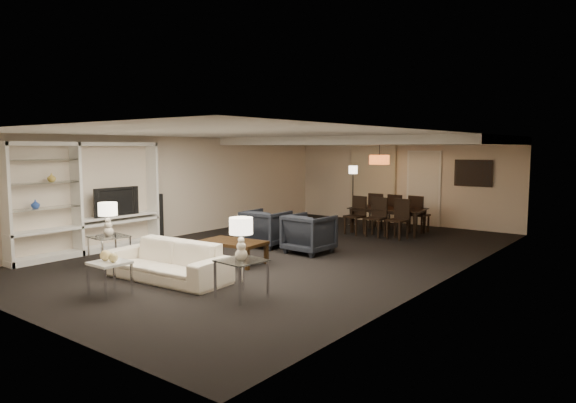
% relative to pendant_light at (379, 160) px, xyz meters
% --- Properties ---
extents(floor, '(11.00, 11.00, 0.00)m').
position_rel_pendant_light_xyz_m(floor, '(-0.30, -3.50, -1.92)').
color(floor, black).
rests_on(floor, ground).
extents(ceiling, '(7.00, 11.00, 0.02)m').
position_rel_pendant_light_xyz_m(ceiling, '(-0.30, -3.50, 0.58)').
color(ceiling, silver).
rests_on(ceiling, ground).
extents(wall_back, '(7.00, 0.02, 2.50)m').
position_rel_pendant_light_xyz_m(wall_back, '(-0.30, 2.00, -0.67)').
color(wall_back, beige).
rests_on(wall_back, ground).
extents(wall_front, '(7.00, 0.02, 2.50)m').
position_rel_pendant_light_xyz_m(wall_front, '(-0.30, -9.00, -0.67)').
color(wall_front, beige).
rests_on(wall_front, ground).
extents(wall_left, '(0.02, 11.00, 2.50)m').
position_rel_pendant_light_xyz_m(wall_left, '(-3.80, -3.50, -0.67)').
color(wall_left, beige).
rests_on(wall_left, ground).
extents(wall_right, '(0.02, 11.00, 2.50)m').
position_rel_pendant_light_xyz_m(wall_right, '(3.20, -3.50, -0.67)').
color(wall_right, beige).
rests_on(wall_right, ground).
extents(ceiling_soffit, '(7.00, 4.00, 0.20)m').
position_rel_pendant_light_xyz_m(ceiling_soffit, '(-0.30, 0.00, 0.48)').
color(ceiling_soffit, silver).
rests_on(ceiling_soffit, ceiling).
extents(curtains, '(1.50, 0.12, 2.40)m').
position_rel_pendant_light_xyz_m(curtains, '(-1.20, 1.92, -0.72)').
color(curtains, beige).
rests_on(curtains, wall_back).
extents(door, '(0.90, 0.05, 2.10)m').
position_rel_pendant_light_xyz_m(door, '(0.40, 1.97, -0.87)').
color(door, silver).
rests_on(door, wall_back).
extents(painting, '(0.95, 0.04, 0.65)m').
position_rel_pendant_light_xyz_m(painting, '(1.80, 1.96, -0.37)').
color(painting, '#142D38').
rests_on(painting, wall_back).
extents(media_unit, '(0.38, 3.40, 2.35)m').
position_rel_pendant_light_xyz_m(media_unit, '(-3.61, -6.10, -0.74)').
color(media_unit, white).
rests_on(media_unit, wall_left).
extents(pendant_light, '(0.52, 0.52, 0.24)m').
position_rel_pendant_light_xyz_m(pendant_light, '(0.00, 0.00, 0.00)').
color(pendant_light, '#D8591E').
rests_on(pendant_light, ceiling_soffit).
extents(sofa, '(2.30, 1.04, 0.65)m').
position_rel_pendant_light_xyz_m(sofa, '(-0.54, -6.53, -1.59)').
color(sofa, beige).
rests_on(sofa, floor).
extents(coffee_table, '(1.29, 0.83, 0.44)m').
position_rel_pendant_light_xyz_m(coffee_table, '(-0.54, -4.93, -1.70)').
color(coffee_table, '#301D0D').
rests_on(coffee_table, floor).
extents(armchair_left, '(0.96, 0.99, 0.83)m').
position_rel_pendant_light_xyz_m(armchair_left, '(-1.14, -3.23, -1.50)').
color(armchair_left, black).
rests_on(armchair_left, floor).
extents(armchair_right, '(0.92, 0.95, 0.83)m').
position_rel_pendant_light_xyz_m(armchair_right, '(0.06, -3.23, -1.50)').
color(armchair_right, black).
rests_on(armchair_right, floor).
extents(side_table_left, '(0.67, 0.67, 0.57)m').
position_rel_pendant_light_xyz_m(side_table_left, '(-2.24, -6.53, -1.63)').
color(side_table_left, white).
rests_on(side_table_left, floor).
extents(side_table_right, '(0.67, 0.67, 0.57)m').
position_rel_pendant_light_xyz_m(side_table_right, '(1.16, -6.53, -1.63)').
color(side_table_right, white).
rests_on(side_table_right, floor).
extents(table_lamp_left, '(0.37, 0.37, 0.63)m').
position_rel_pendant_light_xyz_m(table_lamp_left, '(-2.24, -6.53, -1.03)').
color(table_lamp_left, beige).
rests_on(table_lamp_left, side_table_left).
extents(table_lamp_right, '(0.35, 0.35, 0.63)m').
position_rel_pendant_light_xyz_m(table_lamp_right, '(1.16, -6.53, -1.03)').
color(table_lamp_right, beige).
rests_on(table_lamp_right, side_table_right).
extents(marble_table, '(0.51, 0.51, 0.51)m').
position_rel_pendant_light_xyz_m(marble_table, '(-0.54, -7.63, -1.66)').
color(marble_table, white).
rests_on(marble_table, floor).
extents(gold_gourd_a, '(0.16, 0.16, 0.16)m').
position_rel_pendant_light_xyz_m(gold_gourd_a, '(-0.64, -7.63, -1.33)').
color(gold_gourd_a, '#EECE7E').
rests_on(gold_gourd_a, marble_table).
extents(gold_gourd_b, '(0.14, 0.14, 0.14)m').
position_rel_pendant_light_xyz_m(gold_gourd_b, '(-0.44, -7.63, -1.34)').
color(gold_gourd_b, '#DDC475').
rests_on(gold_gourd_b, marble_table).
extents(television, '(1.08, 0.14, 0.62)m').
position_rel_pendant_light_xyz_m(television, '(-3.58, -5.51, -0.86)').
color(television, black).
rests_on(television, media_unit).
extents(vase_blue, '(0.16, 0.16, 0.17)m').
position_rel_pendant_light_xyz_m(vase_blue, '(-3.61, -7.21, -0.78)').
color(vase_blue, '#294DB3').
rests_on(vase_blue, media_unit).
extents(vase_amber, '(0.16, 0.16, 0.17)m').
position_rel_pendant_light_xyz_m(vase_amber, '(-3.61, -6.87, -0.28)').
color(vase_amber, gold).
rests_on(vase_amber, media_unit).
extents(floor_speaker, '(0.15, 0.15, 1.15)m').
position_rel_pendant_light_xyz_m(floor_speaker, '(-3.50, -4.33, -1.35)').
color(floor_speaker, black).
rests_on(floor_speaker, floor).
extents(dining_table, '(1.99, 1.27, 0.66)m').
position_rel_pendant_light_xyz_m(dining_table, '(0.23, 0.07, -1.59)').
color(dining_table, black).
rests_on(dining_table, floor).
extents(chair_nl, '(0.50, 0.50, 0.98)m').
position_rel_pendant_light_xyz_m(chair_nl, '(-0.37, -0.58, -1.43)').
color(chair_nl, black).
rests_on(chair_nl, floor).
extents(chair_nm, '(0.46, 0.46, 0.98)m').
position_rel_pendant_light_xyz_m(chair_nm, '(0.23, -0.58, -1.43)').
color(chair_nm, black).
rests_on(chair_nm, floor).
extents(chair_nr, '(0.51, 0.51, 0.98)m').
position_rel_pendant_light_xyz_m(chair_nr, '(0.83, -0.58, -1.43)').
color(chair_nr, black).
rests_on(chair_nr, floor).
extents(chair_fl, '(0.48, 0.48, 0.98)m').
position_rel_pendant_light_xyz_m(chair_fl, '(-0.37, 0.72, -1.43)').
color(chair_fl, black).
rests_on(chair_fl, floor).
extents(chair_fm, '(0.50, 0.50, 0.98)m').
position_rel_pendant_light_xyz_m(chair_fm, '(0.23, 0.72, -1.43)').
color(chair_fm, black).
rests_on(chair_fm, floor).
extents(chair_fr, '(0.50, 0.50, 0.98)m').
position_rel_pendant_light_xyz_m(chair_fr, '(0.83, 0.72, -1.43)').
color(chair_fr, black).
rests_on(chair_fr, floor).
extents(floor_lamp, '(0.31, 0.31, 1.72)m').
position_rel_pendant_light_xyz_m(floor_lamp, '(-1.21, 0.74, -1.06)').
color(floor_lamp, black).
rests_on(floor_lamp, floor).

